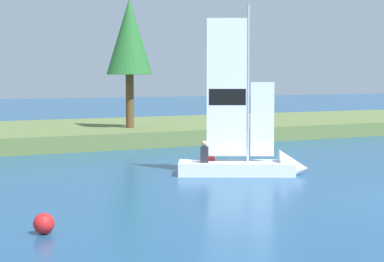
% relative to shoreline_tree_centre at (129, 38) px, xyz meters
% --- Properties ---
extents(shore_bank, '(80.00, 12.63, 0.79)m').
position_rel_shoreline_tree_centre_xyz_m(shore_bank, '(0.02, 2.84, -5.15)').
color(shore_bank, '#5B703D').
rests_on(shore_bank, ground).
extents(shoreline_tree_centre, '(2.44, 2.44, 6.82)m').
position_rel_shoreline_tree_centre_xyz_m(shoreline_tree_centre, '(0.00, 0.00, 0.00)').
color(shoreline_tree_centre, brown).
rests_on(shoreline_tree_centre, shore_bank).
extents(sailboat, '(4.66, 3.54, 6.42)m').
position_rel_shoreline_tree_centre_xyz_m(sailboat, '(-1.38, -13.70, -5.12)').
color(sailboat, white).
rests_on(sailboat, ground).
extents(channel_buoy, '(0.47, 0.47, 0.47)m').
position_rel_shoreline_tree_centre_xyz_m(channel_buoy, '(-10.94, -19.27, -5.30)').
color(channel_buoy, red).
rests_on(channel_buoy, ground).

